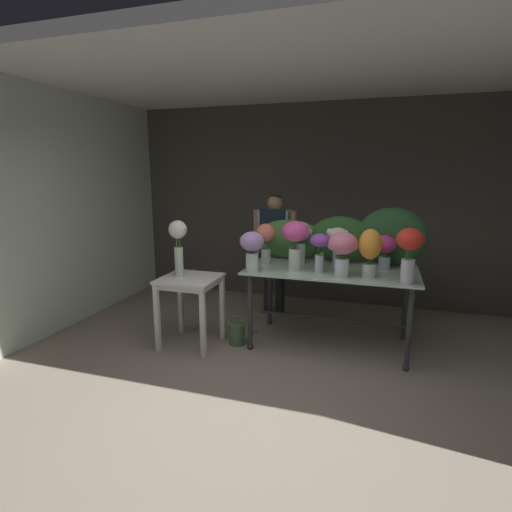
{
  "coord_description": "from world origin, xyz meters",
  "views": [
    {
      "loc": [
        0.97,
        -2.66,
        1.91
      ],
      "look_at": [
        -0.31,
        1.35,
        1.03
      ],
      "focal_mm": 28.12,
      "sensor_mm": 36.0,
      "label": 1
    }
  ],
  "objects": [
    {
      "name": "vase_scarlet_hydrangea",
      "position": [
        1.22,
        1.25,
        1.22
      ],
      "size": [
        0.26,
        0.25,
        0.53
      ],
      "color": "silver",
      "rests_on": "display_table_glass"
    },
    {
      "name": "vase_ivory_stock",
      "position": [
        0.5,
        1.73,
        1.18
      ],
      "size": [
        0.24,
        0.22,
        0.44
      ],
      "color": "silver",
      "rests_on": "display_table_glass"
    },
    {
      "name": "vase_fuchsia_tulips",
      "position": [
        0.09,
        1.43,
        1.23
      ],
      "size": [
        0.29,
        0.28,
        0.53
      ],
      "color": "silver",
      "rests_on": "display_table_glass"
    },
    {
      "name": "vase_coral_ranunculus",
      "position": [
        -0.3,
        1.69,
        1.18
      ],
      "size": [
        0.22,
        0.22,
        0.46
      ],
      "color": "silver",
      "rests_on": "display_table_glass"
    },
    {
      "name": "wall_left",
      "position": [
        -2.8,
        1.64,
        1.44
      ],
      "size": [
        0.12,
        3.41,
        2.88
      ],
      "primitive_type": "cube",
      "color": "silver",
      "rests_on": "ground"
    },
    {
      "name": "watering_can",
      "position": [
        -0.52,
        1.32,
        0.13
      ],
      "size": [
        0.35,
        0.18,
        0.34
      ],
      "color": "#4C704C",
      "rests_on": "ground"
    },
    {
      "name": "vase_magenta_peonies",
      "position": [
        1.01,
        1.75,
        1.11
      ],
      "size": [
        0.23,
        0.22,
        0.38
      ],
      "color": "silver",
      "rests_on": "display_table_glass"
    },
    {
      "name": "vase_white_roses_tall",
      "position": [
        -1.13,
        1.16,
        1.18
      ],
      "size": [
        0.2,
        0.2,
        0.62
      ],
      "color": "silver",
      "rests_on": "side_table_white"
    },
    {
      "name": "vase_sunset_roses",
      "position": [
        0.86,
        1.36,
        1.17
      ],
      "size": [
        0.24,
        0.22,
        0.49
      ],
      "color": "silver",
      "rests_on": "display_table_glass"
    },
    {
      "name": "vase_blush_lilies",
      "position": [
        0.08,
        1.8,
        1.17
      ],
      "size": [
        0.24,
        0.22,
        0.48
      ],
      "color": "silver",
      "rests_on": "display_table_glass"
    },
    {
      "name": "wall_back",
      "position": [
        0.0,
        3.29,
        1.44
      ],
      "size": [
        5.6,
        0.12,
        2.88
      ],
      "primitive_type": "cube",
      "color": "#4C4742",
      "rests_on": "ground"
    },
    {
      "name": "ground_plane",
      "position": [
        0.0,
        1.64,
        0.0
      ],
      "size": [
        7.28,
        7.28,
        0.0
      ],
      "primitive_type": "plane",
      "color": "gray"
    },
    {
      "name": "vase_violet_anemones",
      "position": [
        0.36,
        1.45,
        1.15
      ],
      "size": [
        0.24,
        0.21,
        0.41
      ],
      "color": "silver",
      "rests_on": "display_table_glass"
    },
    {
      "name": "side_table_white",
      "position": [
        -1.01,
        1.16,
        0.67
      ],
      "size": [
        0.62,
        0.61,
        0.78
      ],
      "color": "white",
      "rests_on": "ground"
    },
    {
      "name": "vase_rosy_carnations",
      "position": [
        0.6,
        1.32,
        1.17
      ],
      "size": [
        0.3,
        0.29,
        0.46
      ],
      "color": "silver",
      "rests_on": "display_table_glass"
    },
    {
      "name": "foliage_backdrop",
      "position": [
        0.61,
        2.01,
        1.16
      ],
      "size": [
        1.98,
        0.31,
        0.65
      ],
      "color": "#477F3D",
      "rests_on": "display_table_glass"
    },
    {
      "name": "florist",
      "position": [
        -0.4,
        2.45,
        1.0
      ],
      "size": [
        0.58,
        0.24,
        1.62
      ],
      "color": "#232328",
      "rests_on": "ground"
    },
    {
      "name": "display_table_glass",
      "position": [
        0.46,
        1.63,
        0.75
      ],
      "size": [
        1.81,
        0.99,
        0.88
      ],
      "color": "#B8D3BD",
      "rests_on": "ground"
    },
    {
      "name": "vase_lilac_snapdragons",
      "position": [
        -0.33,
        1.26,
        1.14
      ],
      "size": [
        0.25,
        0.25,
        0.43
      ],
      "color": "silver",
      "rests_on": "display_table_glass"
    },
    {
      "name": "ceiling_slab",
      "position": [
        0.0,
        1.64,
        2.94
      ],
      "size": [
        5.72,
        3.41,
        0.12
      ],
      "primitive_type": "cube",
      "color": "silver",
      "rests_on": "wall_back"
    }
  ]
}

